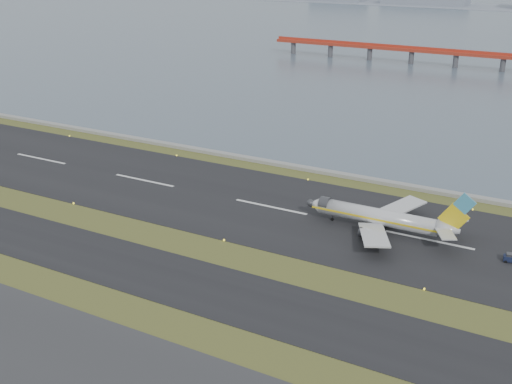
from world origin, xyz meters
TOP-DOWN VIEW (x-y plane):
  - ground at (0.00, 0.00)m, footprint 1000.00×1000.00m
  - taxiway_strip at (0.00, -12.00)m, footprint 1000.00×18.00m
  - runway_strip at (0.00, 30.00)m, footprint 1000.00×45.00m
  - seawall at (0.00, 60.00)m, footprint 1000.00×2.50m
  - red_pier at (20.00, 250.00)m, footprint 260.00×5.00m
  - airliner at (29.35, 29.48)m, footprint 38.52×32.89m
  - pushback_tug at (57.65, 27.68)m, footprint 3.35×2.32m

SIDE VIEW (x-z plane):
  - ground at x=0.00m, z-range 0.00..0.00m
  - taxiway_strip at x=0.00m, z-range 0.00..0.10m
  - runway_strip at x=0.00m, z-range 0.00..0.10m
  - seawall at x=0.00m, z-range 0.00..1.00m
  - pushback_tug at x=57.65m, z-range -0.03..1.94m
  - airliner at x=29.35m, z-range -2.94..9.86m
  - red_pier at x=20.00m, z-range 2.18..12.38m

